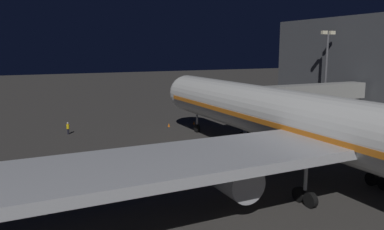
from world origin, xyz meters
TOP-DOWN VIEW (x-y plane):
  - ground_plane at (0.00, 0.00)m, footprint 320.00×320.00m
  - airliner_at_gate at (0.00, 13.15)m, footprint 59.20×62.25m
  - jet_bridge at (-13.18, -6.95)m, footprint 24.85×3.40m
  - apron_floodlight_mast at (-25.50, -12.61)m, footprint 2.90×0.50m
  - ground_crew_under_port_wing at (17.28, -18.74)m, footprint 0.40×0.40m
  - traffic_cone_nose_port at (-2.20, -17.41)m, footprint 0.36×0.36m
  - traffic_cone_nose_starboard at (2.20, -17.41)m, footprint 0.36×0.36m

SIDE VIEW (x-z plane):
  - ground_plane at x=0.00m, z-range 0.00..0.00m
  - traffic_cone_nose_port at x=-2.20m, z-range 0.00..0.55m
  - traffic_cone_nose_starboard at x=2.20m, z-range 0.00..0.55m
  - ground_crew_under_port_wing at x=17.28m, z-range 0.09..1.84m
  - airliner_at_gate at x=0.00m, z-range -4.29..15.01m
  - jet_bridge at x=-13.18m, z-range 1.98..8.99m
  - apron_floodlight_mast at x=-25.50m, z-range 1.39..16.55m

